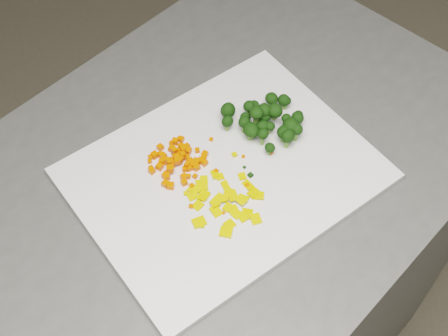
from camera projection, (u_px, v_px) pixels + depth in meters
ground at (289, 327)px, 1.75m from camera, size 4.00×4.00×0.00m
counter_block at (220, 285)px, 1.34m from camera, size 0.99×0.77×0.90m
cutting_board at (224, 174)px, 0.95m from camera, size 0.44×0.35×0.01m
carrot_pile at (178, 159)px, 0.94m from camera, size 0.10×0.10×0.03m
pepper_pile at (225, 202)px, 0.90m from camera, size 0.11×0.11×0.02m
broccoli_pile at (263, 116)px, 0.97m from camera, size 0.12×0.12×0.05m
carrot_cube_0 at (185, 169)px, 0.94m from camera, size 0.01×0.01×0.01m
carrot_cube_1 at (189, 168)px, 0.94m from camera, size 0.01×0.01×0.01m
carrot_cube_2 at (177, 161)px, 0.94m from camera, size 0.01×0.01×0.01m
carrot_cube_3 at (180, 160)px, 0.94m from camera, size 0.01×0.01×0.01m
carrot_cube_4 at (160, 147)px, 0.97m from camera, size 0.01×0.01×0.01m
carrot_cube_5 at (201, 161)px, 0.95m from camera, size 0.01×0.01×0.01m
carrot_cube_6 at (183, 155)px, 0.95m from camera, size 0.01×0.01×0.01m
carrot_cube_7 at (187, 165)px, 0.94m from camera, size 0.01×0.01×0.01m
carrot_cube_8 at (173, 150)px, 0.96m from camera, size 0.01×0.01×0.01m
carrot_cube_9 at (170, 169)px, 0.93m from camera, size 0.01×0.01×0.01m
carrot_cube_10 at (176, 150)px, 0.96m from camera, size 0.01×0.01×0.01m
carrot_cube_11 at (172, 149)px, 0.96m from camera, size 0.01×0.01×0.01m
carrot_cube_12 at (176, 157)px, 0.95m from camera, size 0.01×0.01×0.01m
carrot_cube_13 at (174, 151)px, 0.96m from camera, size 0.01×0.01×0.01m
carrot_cube_14 at (181, 153)px, 0.96m from camera, size 0.01×0.01×0.01m
carrot_cube_15 at (152, 171)px, 0.94m from camera, size 0.01×0.01×0.01m
carrot_cube_16 at (177, 161)px, 0.95m from camera, size 0.01×0.01×0.01m
carrot_cube_17 at (197, 150)px, 0.96m from camera, size 0.01×0.01×0.01m
carrot_cube_18 at (204, 163)px, 0.95m from camera, size 0.01×0.01×0.01m
carrot_cube_19 at (192, 186)px, 0.93m from camera, size 0.01×0.01×0.01m
carrot_cube_20 at (170, 168)px, 0.93m from camera, size 0.01×0.01×0.01m
carrot_cube_21 at (155, 155)px, 0.96m from camera, size 0.01×0.01×0.01m
carrot_cube_22 at (187, 157)px, 0.96m from camera, size 0.01×0.01×0.01m
carrot_cube_23 at (166, 184)px, 0.93m from camera, size 0.01×0.01×0.01m
carrot_cube_24 at (150, 157)px, 0.96m from camera, size 0.01×0.01×0.01m
carrot_cube_25 at (182, 159)px, 0.96m from camera, size 0.01×0.01×0.01m
carrot_cube_26 at (195, 176)px, 0.94m from camera, size 0.01×0.01×0.01m
carrot_cube_27 at (184, 148)px, 0.97m from camera, size 0.01×0.01×0.01m
carrot_cube_28 at (150, 161)px, 0.95m from camera, size 0.01×0.01×0.01m
carrot_cube_29 at (175, 141)px, 0.97m from camera, size 0.01×0.01×0.01m
carrot_cube_30 at (180, 139)px, 0.98m from camera, size 0.01×0.01×0.01m
carrot_cube_31 at (177, 157)px, 0.95m from camera, size 0.01×0.01×0.01m
carrot_cube_32 at (197, 162)px, 0.95m from camera, size 0.01×0.01×0.01m
carrot_cube_33 at (189, 177)px, 0.94m from camera, size 0.01×0.01×0.01m
carrot_cube_34 at (163, 157)px, 0.96m from camera, size 0.01×0.01×0.01m
carrot_cube_35 at (172, 161)px, 0.95m from camera, size 0.01×0.01×0.01m
carrot_cube_36 at (174, 150)px, 0.95m from camera, size 0.01×0.01×0.01m
carrot_cube_37 at (181, 157)px, 0.95m from camera, size 0.01×0.01×0.01m
carrot_cube_38 at (184, 182)px, 0.93m from camera, size 0.01×0.01×0.01m
carrot_cube_39 at (165, 160)px, 0.95m from camera, size 0.01×0.01×0.01m
carrot_cube_40 at (205, 154)px, 0.96m from camera, size 0.01×0.01×0.01m
carrot_cube_41 at (160, 154)px, 0.96m from camera, size 0.01×0.01×0.01m
carrot_cube_42 at (188, 151)px, 0.96m from camera, size 0.01×0.01×0.01m
carrot_cube_43 at (183, 149)px, 0.95m from camera, size 0.01×0.01×0.01m
carrot_cube_44 at (174, 157)px, 0.96m from camera, size 0.01×0.01×0.01m
carrot_cube_45 at (168, 160)px, 0.94m from camera, size 0.01×0.01×0.01m
carrot_cube_46 at (204, 157)px, 0.96m from camera, size 0.01×0.01×0.01m
carrot_cube_47 at (201, 161)px, 0.95m from camera, size 0.01×0.01×0.01m
carrot_cube_48 at (171, 143)px, 0.97m from camera, size 0.01×0.01×0.01m
carrot_cube_49 at (181, 139)px, 0.98m from camera, size 0.01×0.01×0.01m
carrot_cube_50 at (166, 175)px, 0.93m from camera, size 0.01×0.01×0.01m
carrot_cube_51 at (196, 167)px, 0.94m from camera, size 0.01×0.01×0.01m
carrot_cube_52 at (160, 167)px, 0.94m from camera, size 0.01×0.01×0.01m
carrot_cube_53 at (178, 160)px, 0.94m from camera, size 0.01×0.01×0.01m
carrot_cube_54 at (164, 161)px, 0.95m from camera, size 0.01×0.01×0.01m
carrot_cube_55 at (187, 146)px, 0.97m from camera, size 0.01×0.01×0.01m
carrot_cube_56 at (196, 168)px, 0.94m from camera, size 0.01×0.01×0.01m
carrot_cube_57 at (177, 152)px, 0.96m from camera, size 0.01×0.01×0.01m
carrot_cube_58 at (171, 165)px, 0.95m from camera, size 0.01×0.01×0.01m
carrot_cube_59 at (178, 160)px, 0.95m from camera, size 0.01×0.01×0.01m
carrot_cube_60 at (184, 147)px, 0.97m from camera, size 0.01×0.01×0.01m
carrot_cube_61 at (180, 146)px, 0.97m from camera, size 0.01×0.01×0.01m
carrot_cube_62 at (194, 165)px, 0.95m from camera, size 0.01×0.01×0.01m
carrot_cube_63 at (184, 177)px, 0.93m from camera, size 0.01×0.01×0.01m
carrot_cube_64 at (162, 161)px, 0.95m from camera, size 0.01×0.01×0.01m
carrot_cube_65 at (191, 162)px, 0.95m from camera, size 0.01×0.01×0.01m
carrot_cube_66 at (173, 152)px, 0.96m from camera, size 0.01×0.01×0.01m
carrot_cube_67 at (167, 177)px, 0.93m from camera, size 0.01×0.01×0.01m
carrot_cube_68 at (151, 168)px, 0.94m from camera, size 0.01×0.01×0.01m
carrot_cube_69 at (169, 162)px, 0.94m from camera, size 0.01×0.01×0.01m
carrot_cube_70 at (163, 156)px, 0.96m from camera, size 0.01×0.01×0.01m
carrot_cube_71 at (171, 186)px, 0.92m from camera, size 0.01×0.01×0.01m
carrot_cube_72 at (180, 157)px, 0.95m from camera, size 0.01×0.01×0.01m
pepper_chunk_0 at (256, 219)px, 0.89m from camera, size 0.02×0.02×0.01m
pepper_chunk_1 at (242, 176)px, 0.94m from camera, size 0.02×0.02×0.00m
pepper_chunk_2 at (199, 222)px, 0.89m from camera, size 0.02×0.02×0.01m
pepper_chunk_3 at (199, 223)px, 0.89m from camera, size 0.02×0.02×0.01m
pepper_chunk_4 at (236, 214)px, 0.90m from camera, size 0.02×0.02×0.00m
pepper_chunk_5 at (204, 180)px, 0.93m from camera, size 0.02×0.02×0.01m
pepper_chunk_6 at (248, 185)px, 0.93m from camera, size 0.01×0.02×0.01m
pepper_chunk_7 at (241, 200)px, 0.91m from camera, size 0.02×0.02×0.00m
pepper_chunk_8 at (247, 213)px, 0.90m from camera, size 0.02×0.02×0.01m
pepper_chunk_9 at (258, 196)px, 0.92m from camera, size 0.02×0.02×0.01m
pepper_chunk_10 at (233, 196)px, 0.91m from camera, size 0.02×0.02×0.00m
pepper_chunk_11 at (243, 217)px, 0.90m from camera, size 0.01×0.02×0.01m
pepper_chunk_12 at (229, 193)px, 0.91m from camera, size 0.02×0.02×0.01m
pepper_chunk_13 at (218, 198)px, 0.91m from camera, size 0.02×0.01×0.00m
pepper_chunk_14 at (225, 186)px, 0.93m from camera, size 0.01×0.02×0.01m
pepper_chunk_15 at (234, 210)px, 0.90m from camera, size 0.02×0.02×0.00m
pepper_chunk_16 at (198, 206)px, 0.91m from camera, size 0.02×0.02×0.01m
pepper_chunk_17 at (223, 199)px, 0.91m from camera, size 0.02×0.02×0.01m
pepper_chunk_18 at (194, 190)px, 0.92m from camera, size 0.02×0.02×0.01m
pepper_chunk_19 at (245, 199)px, 0.91m from camera, size 0.02×0.02×0.01m
pepper_chunk_20 at (216, 211)px, 0.90m from camera, size 0.02×0.02×0.01m
pepper_chunk_21 at (228, 207)px, 0.91m from camera, size 0.02×0.02×0.00m
pepper_chunk_22 at (220, 177)px, 0.94m from camera, size 0.02×0.02×0.00m
pepper_chunk_23 at (202, 185)px, 0.93m from camera, size 0.02×0.02×0.00m
pepper_chunk_24 at (203, 196)px, 0.92m from camera, size 0.02×0.02×0.01m
pepper_chunk_25 at (254, 193)px, 0.92m from camera, size 0.02×0.02×0.01m
pepper_chunk_26 at (226, 232)px, 0.88m from camera, size 0.02×0.02×0.01m
pepper_chunk_27 at (230, 224)px, 0.89m from camera, size 0.02×0.01×0.01m
pepper_chunk_28 at (215, 203)px, 0.90m from camera, size 0.01×0.01×0.01m
pepper_chunk_29 at (205, 195)px, 0.92m from camera, size 0.02×0.02×0.01m
pepper_chunk_30 at (215, 174)px, 0.94m from camera, size 0.02×0.02×0.01m
pepper_chunk_31 at (193, 196)px, 0.92m from camera, size 0.02×0.02×0.01m
broccoli_floret_0 at (227, 113)px, 0.99m from camera, size 0.03×0.03×0.03m
broccoli_floret_1 at (256, 116)px, 0.97m from camera, size 0.03×0.03×0.03m
broccoli_floret_2 at (297, 120)px, 0.99m from camera, size 0.03×0.03×0.03m
broccoli_floret_3 at (227, 124)px, 0.98m from camera, size 0.03×0.03×0.03m
broccoli_floret_4 at (286, 122)px, 0.98m from camera, size 0.02×0.02×0.03m
broccoli_floret_5 at (298, 118)px, 0.99m from camera, size 0.02×0.02×0.02m
broccoli_floret_6 at (262, 138)px, 0.96m from camera, size 0.02×0.02×0.03m
broccoli_floret_7 at (250, 132)px, 0.97m from camera, size 0.03×0.03×0.03m
broccoli_floret_8 at (249, 110)px, 1.00m from camera, size 0.03×0.03×0.03m
broccoli_floret_9 at (269, 150)px, 0.96m from camera, size 0.02×0.02×0.02m
broccoli_floret_10 at (263, 119)px, 0.98m from camera, size 0.03×0.03×0.03m
broccoli_floret_11 at (287, 140)px, 0.96m from camera, size 0.03×0.03×0.03m
broccoli_floret_12 at (290, 125)px, 0.98m from camera, size 0.02×0.02×0.02m
broccoli_floret_13 at (274, 112)px, 0.98m from camera, size 0.03×0.03×0.03m
broccoli_floret_14 at (290, 129)px, 0.97m from camera, size 0.03×0.03×0.03m
broccoli_floret_15 at (254, 107)px, 1.01m from camera, size 0.02×0.02×0.02m
broccoli_floret_16 at (283, 102)px, 1.01m from camera, size 0.03×0.03×0.03m
broccoli_floret_17 at (284, 135)px, 0.97m from camera, size 0.03×0.03×0.03m
broccoli_floret_18 at (262, 127)px, 0.98m from camera, size 0.03×0.03×0.03m
broccoli_floret_19 at (244, 125)px, 0.98m from camera, size 0.03×0.03×0.03m
broccoli_floret_20 at (271, 101)px, 1.01m from camera, size 0.03×0.03×0.03m
broccoli_floret_21 at (296, 133)px, 0.97m from camera, size 0.03×0.03×0.03m
broccoli_floret_22 at (245, 120)px, 0.99m from camera, size 0.02×0.02×0.03m
broccoli_floret_23 at (269, 128)px, 0.98m from camera, size 0.02×0.02×0.02m
broccoli_floret_24 at (263, 113)px, 0.98m from camera, size 0.03×0.03×0.03m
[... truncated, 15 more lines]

